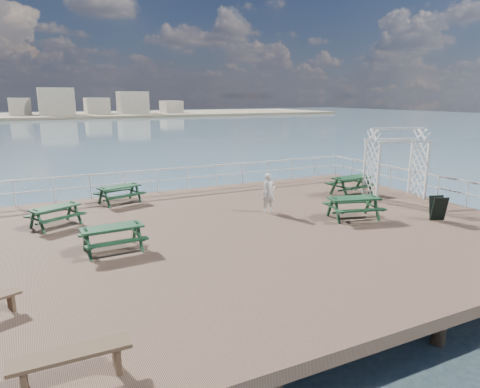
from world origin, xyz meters
name	(u,v)px	position (x,y,z in m)	size (l,w,h in m)	color
ground	(256,232)	(0.00, 0.00, -0.15)	(18.00, 14.00, 0.30)	brown
sea_backdrop	(92,111)	(12.54, 134.07, -0.51)	(300.00, 300.00, 9.20)	#405E6C
railing	(223,188)	(-0.07, 2.57, 0.87)	(17.77, 13.76, 1.10)	silver
picnic_table_a	(55,212)	(-6.07, 3.22, 0.50)	(2.01, 1.87, 0.78)	#143820
picnic_table_b	(119,191)	(-3.46, 5.53, 0.53)	(2.02, 1.80, 0.82)	#143820
picnic_table_c	(352,182)	(6.31, 2.51, 0.59)	(2.03, 1.69, 0.93)	#143820
picnic_table_d	(112,233)	(-4.75, -0.14, 0.53)	(1.78, 1.47, 0.84)	#143820
picnic_table_e	(354,203)	(3.73, -0.56, 0.57)	(2.13, 1.87, 0.89)	#143820
flat_bench_near	(72,359)	(-6.38, -5.80, 0.39)	(1.81, 0.43, 0.52)	brown
trellis_arbor	(395,167)	(7.60, 1.29, 1.36)	(2.72, 1.92, 3.06)	silver
sandwich_board	(438,209)	(6.28, -2.11, 0.44)	(0.65, 0.57, 0.90)	black
person	(269,193)	(1.40, 1.56, 0.75)	(0.55, 0.36, 1.51)	white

